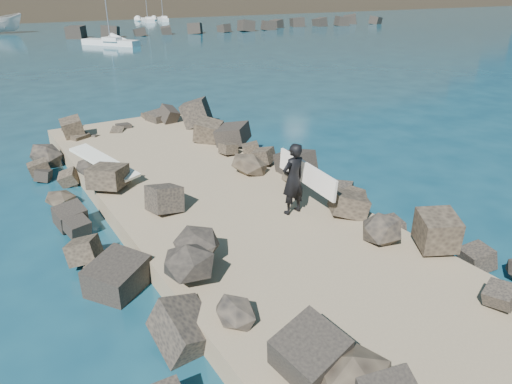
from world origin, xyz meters
The scene contains 10 objects.
ground centered at (0.00, 0.00, 0.00)m, with size 800.00×800.00×0.00m, color #0F384C.
jetty centered at (0.00, -2.00, 0.30)m, with size 6.00×26.00×0.60m, color #8C7759.
riprap_left centered at (-2.90, -1.50, 0.50)m, with size 2.60×22.00×1.00m, color black.
riprap_right centered at (2.90, -1.50, 0.50)m, with size 2.60×22.00×1.00m, color black.
breakwater_secondary centered at (35.00, 55.00, 0.60)m, with size 52.00×4.00×1.20m, color black.
surfboard_resting centered at (-2.40, 4.18, 1.04)m, with size 0.65×2.58×0.09m, color white.
surfer_with_board centered at (1.24, -0.99, 1.60)m, with size 0.89×2.45×1.98m.
sailboat_f centered at (31.11, 82.07, 0.35)m, with size 2.54×6.01×7.21m.
sailboat_c centered at (10.03, 46.11, 0.35)m, with size 5.45×6.72×8.61m.
sailboat_d centered at (27.54, 81.07, 0.35)m, with size 2.71×6.96×8.23m.
Camera 1 is at (-5.66, -9.85, 6.23)m, focal length 32.00 mm.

